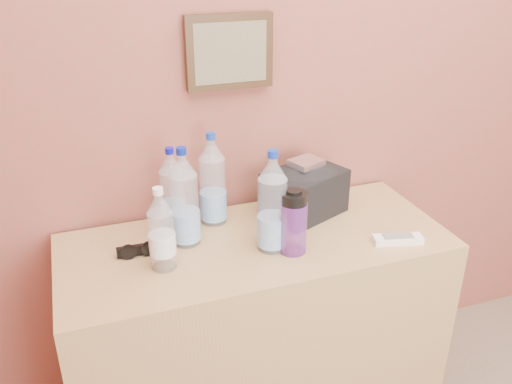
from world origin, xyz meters
TOP-DOWN VIEW (x-y plane):
  - picture_frame at (-0.40, 1.98)m, footprint 0.30×0.03m
  - dresser at (-0.40, 1.71)m, footprint 1.31×0.55m
  - pet_large_a at (-0.63, 1.77)m, footprint 0.09×0.09m
  - pet_large_b at (-0.65, 1.88)m, footprint 0.08×0.08m
  - pet_large_c at (-0.50, 1.89)m, footprint 0.09×0.09m
  - pet_large_d at (-0.37, 1.64)m, footprint 0.09×0.09m
  - pet_small at (-0.73, 1.65)m, footprint 0.08×0.08m
  - nalgene_bottle at (-0.31, 1.61)m, footprint 0.09×0.09m
  - sunglasses at (-0.79, 1.75)m, footprint 0.14×0.06m
  - ac_remote at (0.04, 1.54)m, footprint 0.17×0.09m
  - toiletry_bag at (-0.17, 1.84)m, footprint 0.33×0.29m
  - foil_packet at (-0.17, 1.84)m, footprint 0.13×0.12m

SIDE VIEW (x-z plane):
  - dresser at x=-0.40m, z-range 0.00..0.82m
  - ac_remote at x=0.04m, z-range 0.82..0.84m
  - sunglasses at x=-0.79m, z-range 0.82..0.86m
  - toiletry_bag at x=-0.17m, z-range 0.82..1.01m
  - nalgene_bottle at x=-0.31m, z-range 0.82..1.04m
  - pet_small at x=-0.73m, z-range 0.80..1.08m
  - pet_large_b at x=-0.65m, z-range 0.80..1.11m
  - pet_large_c at x=-0.50m, z-range 0.80..1.14m
  - pet_large_a at x=-0.63m, z-range 0.80..1.14m
  - pet_large_d at x=-0.37m, z-range 0.80..1.15m
  - foil_packet at x=-0.17m, z-range 1.01..1.03m
  - picture_frame at x=-0.40m, z-range 1.27..1.52m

